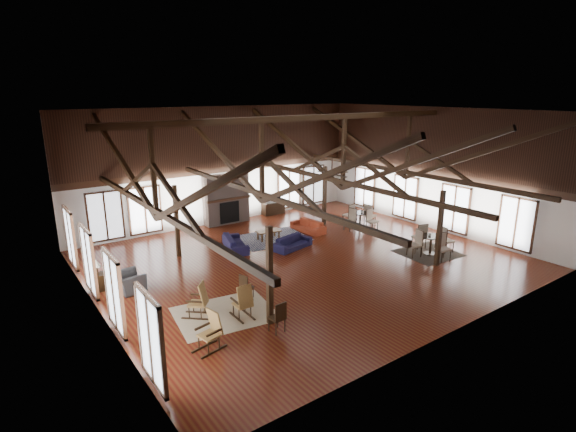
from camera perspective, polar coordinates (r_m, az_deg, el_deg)
floor at (r=18.61m, az=2.08°, el=-5.64°), size 16.00×16.00×0.00m
ceiling at (r=17.35m, az=2.28°, el=13.15°), size 16.00×14.00×0.02m
wall_back at (r=23.56m, az=-8.37°, el=6.33°), size 16.00×0.02×6.00m
wall_front at (r=13.12m, az=21.26°, el=-2.09°), size 16.00×0.02×6.00m
wall_left at (r=14.43m, az=-23.82°, el=-0.80°), size 0.02×14.00×6.00m
wall_right at (r=23.43m, az=17.91°, el=5.69°), size 0.02×14.00×6.00m
roof_truss at (r=17.55m, az=2.21°, el=6.71°), size 15.60×14.07×3.14m
post_grid at (r=18.11m, az=2.13°, el=-1.14°), size 8.16×7.16×3.05m
fireplace at (r=23.61m, az=-7.84°, el=2.13°), size 2.50×0.69×2.60m
ceiling_fan at (r=17.15m, az=5.58°, el=5.44°), size 1.60×1.60×0.75m
sofa_navy_front at (r=19.86m, az=0.60°, el=-3.39°), size 1.97×1.10×0.54m
sofa_navy_left at (r=19.90m, az=-6.70°, el=-3.39°), size 2.16×1.33×0.59m
sofa_orange at (r=22.25m, az=2.55°, el=-1.27°), size 1.95×0.88×0.56m
coffee_table at (r=21.06m, az=-2.50°, el=-1.99°), size 1.20×0.73×0.43m
vase at (r=21.00m, az=-2.37°, el=-1.60°), size 0.20×0.20×0.19m
armchair at (r=16.71m, az=-19.54°, el=-7.90°), size 1.10×0.99×0.67m
side_table_lamp at (r=17.12m, az=-22.99°, el=-7.33°), size 0.45×0.45×1.14m
rocking_chair_a at (r=14.26m, az=-11.13°, el=-10.53°), size 0.96×0.93×1.13m
rocking_chair_b at (r=13.98m, az=-5.67°, el=-10.90°), size 0.50×0.88×1.12m
rocking_chair_c at (r=12.63m, az=-9.69°, el=-14.16°), size 0.95×0.64×1.12m
side_chair_a at (r=15.18m, az=-5.46°, el=-8.71°), size 0.47×0.47×0.88m
side_chair_b at (r=13.15m, az=-1.19°, el=-12.48°), size 0.44×0.44×0.96m
cafe_table_near at (r=20.04m, az=17.69°, el=-3.10°), size 2.22×2.22×1.13m
cafe_table_far at (r=23.12m, az=9.15°, el=-0.13°), size 2.10×2.10×1.08m
cup_near at (r=19.95m, az=17.55°, el=-2.27°), size 0.13×0.13×0.09m
cup_far at (r=23.06m, az=9.36°, el=0.56°), size 0.13×0.13×0.10m
tv_console at (r=25.39m, az=-1.90°, el=0.99°), size 1.30×0.49×0.65m
television at (r=25.22m, az=-1.97°, el=2.30°), size 0.96×0.17×0.55m
rug_tan at (r=14.54m, az=-8.00°, el=-12.17°), size 3.32×2.78×0.01m
rug_navy at (r=21.28m, az=-2.06°, el=-2.84°), size 3.44×2.72×0.01m
rug_dark at (r=20.31m, az=17.38°, el=-4.50°), size 2.52×2.32×0.01m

